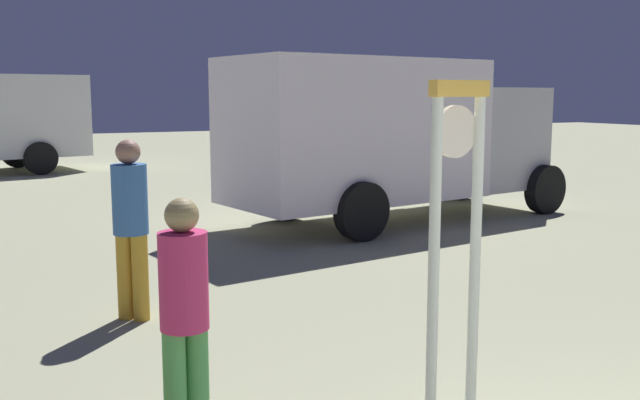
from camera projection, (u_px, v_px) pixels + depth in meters
The scene contains 4 objects.
standing_clock at pixel (455, 231), 4.47m from camera, with size 0.44×0.13×2.28m.
person_near_clock at pixel (184, 310), 4.42m from camera, with size 0.30×0.30×1.58m.
person_distant at pixel (131, 220), 6.95m from camera, with size 0.34×0.34×1.77m.
box_truck_near at pixel (388, 134), 12.36m from camera, with size 6.52×3.22×2.76m.
Camera 1 is at (-3.18, -1.74, 2.20)m, focal length 40.41 mm.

